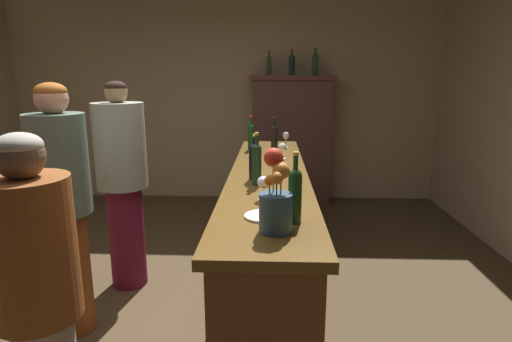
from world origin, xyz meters
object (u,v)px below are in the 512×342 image
at_px(display_cabinet, 291,138).
at_px(wine_bottle_chardonnay, 295,193).
at_px(wine_glass_rear, 253,137).
at_px(patron_tall, 63,202).
at_px(wine_glass_spare, 286,136).
at_px(patron_by_cabinet, 123,179).
at_px(cheese_plate, 263,216).
at_px(wine_bottle_syrah, 274,135).
at_px(wine_glass_front, 264,183).
at_px(display_bottle_midleft, 292,64).
at_px(wine_bottle_merlot, 251,135).
at_px(wine_bottle_rose, 257,162).
at_px(wine_glass_mid, 282,148).
at_px(display_bottle_center, 315,63).
at_px(patron_near_entrance, 39,304).
at_px(bar_counter, 268,236).
at_px(flower_arrangement, 276,201).
at_px(display_bottle_left, 269,64).
at_px(wine_bottle_malbec, 255,159).

distance_m(display_cabinet, wine_bottle_chardonnay, 3.58).
xyz_separation_m(wine_glass_rear, patron_tall, (-1.13, -1.54, -0.20)).
xyz_separation_m(wine_glass_spare, patron_by_cabinet, (-1.31, -0.84, -0.23)).
bearing_deg(display_cabinet, cheese_plate, -94.81).
bearing_deg(wine_bottle_syrah, wine_glass_front, -92.22).
bearing_deg(display_bottle_midleft, wine_bottle_merlot, -105.28).
bearing_deg(wine_bottle_rose, wine_glass_mid, 77.98).
bearing_deg(wine_bottle_syrah, display_bottle_center, 71.59).
bearing_deg(wine_bottle_syrah, wine_bottle_chardonnay, -87.54).
height_order(patron_tall, patron_near_entrance, patron_tall).
bearing_deg(bar_counter, wine_glass_mid, 76.69).
height_order(wine_bottle_chardonnay, wine_glass_spare, wine_bottle_chardonnay).
distance_m(wine_bottle_rose, wine_glass_rear, 1.46).
bearing_deg(patron_near_entrance, wine_glass_mid, 18.33).
xyz_separation_m(flower_arrangement, patron_tall, (-1.34, 0.71, -0.25)).
bearing_deg(wine_glass_spare, display_bottle_center, 74.57).
height_order(display_bottle_left, patron_near_entrance, display_bottle_left).
bearing_deg(wine_bottle_merlot, display_bottle_center, 65.45).
bearing_deg(patron_by_cabinet, wine_glass_front, -16.09).
xyz_separation_m(display_bottle_left, display_bottle_midleft, (0.29, -0.00, 0.01)).
bearing_deg(patron_near_entrance, wine_bottle_syrah, 24.31).
height_order(wine_glass_rear, patron_by_cabinet, patron_by_cabinet).
bearing_deg(display_cabinet, bar_counter, -96.31).
height_order(wine_glass_mid, display_bottle_midleft, display_bottle_midleft).
height_order(wine_bottle_rose, patron_tall, patron_tall).
relative_size(display_bottle_midleft, patron_near_entrance, 0.22).
height_order(wine_bottle_malbec, patron_tall, patron_tall).
bearing_deg(wine_bottle_malbec, display_cabinet, 82.41).
bearing_deg(wine_glass_mid, flower_arrangement, -92.34).
relative_size(bar_counter, display_bottle_midleft, 9.20).
distance_m(wine_bottle_syrah, patron_tall, 1.96).
relative_size(display_cabinet, flower_arrangement, 4.60).
relative_size(wine_glass_spare, cheese_plate, 0.83).
xyz_separation_m(bar_counter, display_bottle_midleft, (0.27, 2.49, 1.33)).
height_order(bar_counter, wine_glass_spare, wine_glass_spare).
xyz_separation_m(wine_glass_front, display_bottle_left, (-0.01, 3.20, 0.73)).
relative_size(wine_bottle_chardonnay, wine_glass_spare, 2.21).
distance_m(display_cabinet, wine_glass_rear, 1.50).
height_order(wine_glass_rear, cheese_plate, wine_glass_rear).
bearing_deg(wine_glass_mid, wine_bottle_chardonnay, -89.15).
bearing_deg(wine_bottle_rose, wine_glass_rear, 93.66).
bearing_deg(wine_bottle_merlot, wine_bottle_chardonnay, -81.22).
xyz_separation_m(wine_bottle_merlot, wine_glass_rear, (0.01, 0.18, -0.04)).
xyz_separation_m(bar_counter, display_bottle_left, (-0.03, 2.49, 1.33)).
relative_size(wine_bottle_rose, wine_glass_front, 2.46).
distance_m(display_cabinet, wine_glass_front, 3.22).
relative_size(wine_bottle_malbec, wine_glass_spare, 1.99).
height_order(wine_bottle_merlot, patron_by_cabinet, patron_by_cabinet).
bearing_deg(patron_near_entrance, display_bottle_left, 33.01).
xyz_separation_m(bar_counter, wine_glass_spare, (0.16, 1.02, 0.61)).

